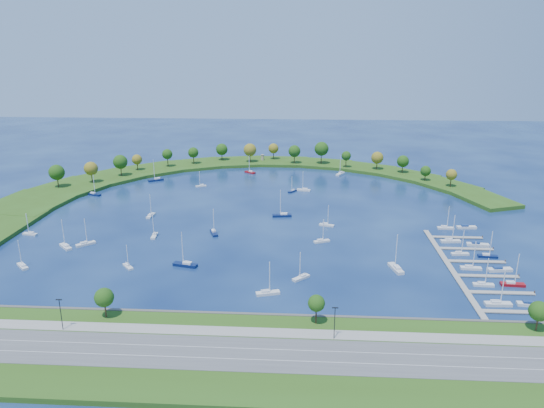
# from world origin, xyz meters

# --- Properties ---
(ground) EXTENTS (700.00, 700.00, 0.00)m
(ground) POSITION_xyz_m (0.00, 0.00, 0.00)
(ground) COLOR #071743
(ground) RESTS_ON ground
(south_shoreline) EXTENTS (420.00, 43.10, 11.60)m
(south_shoreline) POSITION_xyz_m (0.03, -122.88, 1.00)
(south_shoreline) COLOR #2D4D14
(south_shoreline) RESTS_ON ground
(breakwater) EXTENTS (286.74, 247.64, 2.00)m
(breakwater) POSITION_xyz_m (-46.33, 48.72, 0.99)
(breakwater) COLOR #2D4D14
(breakwater) RESTS_ON ground
(breakwater_trees) EXTENTS (240.82, 92.85, 15.80)m
(breakwater_trees) POSITION_xyz_m (-18.15, 88.06, 10.62)
(breakwater_trees) COLOR #382314
(breakwater_trees) RESTS_ON breakwater
(harbor_tower) EXTENTS (2.60, 2.60, 4.23)m
(harbor_tower) POSITION_xyz_m (-8.72, 117.90, 4.17)
(harbor_tower) COLOR gray
(harbor_tower) RESTS_ON breakwater
(dock_system) EXTENTS (24.28, 82.00, 1.60)m
(dock_system) POSITION_xyz_m (85.30, -61.00, 0.35)
(dock_system) COLOR gray
(dock_system) RESTS_ON ground
(moored_boat_0) EXTENTS (8.68, 5.26, 12.35)m
(moored_boat_0) POSITION_xyz_m (-99.00, 28.12, 0.92)
(moored_boat_0) COLOR #0A1844
(moored_boat_0) RESTS_ON ground
(moored_boat_1) EXTENTS (9.78, 3.78, 14.00)m
(moored_boat_1) POSITION_xyz_m (10.60, -3.12, 0.97)
(moored_boat_1) COLOR #0A1844
(moored_boat_1) RESTS_ON ground
(moored_boat_2) EXTENTS (7.35, 3.99, 10.41)m
(moored_boat_2) POSITION_xyz_m (32.35, -15.72, 0.86)
(moored_boat_2) COLOR silver
(moored_boat_2) RESTS_ON ground
(moored_boat_3) EXTENTS (7.21, 3.31, 10.23)m
(moored_boat_3) POSITION_xyz_m (-102.81, -35.61, 0.86)
(moored_boat_3) COLOR silver
(moored_boat_3) RESTS_ON ground
(moored_boat_4) EXTENTS (5.27, 6.43, 9.65)m
(moored_boat_4) POSITION_xyz_m (14.81, 41.92, 0.85)
(moored_boat_4) COLOR #0A1844
(moored_boat_4) RESTS_ON ground
(moored_boat_5) EXTENTS (8.60, 4.54, 12.17)m
(moored_boat_5) POSITION_xyz_m (8.90, -86.24, 0.91)
(moored_boat_5) COLOR silver
(moored_boat_5) RESTS_ON ground
(moored_boat_6) EXTENTS (2.96, 7.94, 11.40)m
(moored_boat_6) POSITION_xyz_m (-55.43, -7.07, 0.89)
(moored_boat_6) COLOR silver
(moored_boat_6) RESTS_ON ground
(moored_boat_7) EXTENTS (6.72, 9.17, 13.38)m
(moored_boat_7) POSITION_xyz_m (46.02, 85.60, 0.95)
(moored_boat_7) COLOR silver
(moored_boat_7) RESTS_ON ground
(moored_boat_8) EXTENTS (7.64, 7.19, 12.06)m
(moored_boat_8) POSITION_xyz_m (-72.60, -46.01, 0.91)
(moored_boat_8) COLOR silver
(moored_boat_8) RESTS_ON ground
(moored_boat_9) EXTENTS (6.75, 4.32, 9.65)m
(moored_boat_9) POSITION_xyz_m (-41.17, 49.98, 0.85)
(moored_boat_9) COLOR silver
(moored_boat_9) RESTS_ON ground
(moored_boat_10) EXTENTS (7.36, 4.69, 10.52)m
(moored_boat_10) POSITION_xyz_m (29.25, -36.59, 0.87)
(moored_boat_10) COLOR silver
(moored_boat_10) RESTS_ON ground
(moored_boat_11) EXTENTS (8.01, 6.49, 11.98)m
(moored_boat_11) POSITION_xyz_m (-14.65, 86.30, 0.91)
(moored_boat_11) COLOR maroon
(moored_boat_11) RESTS_ON ground
(moored_boat_12) EXTENTS (5.11, 8.62, 12.25)m
(moored_boat_12) POSITION_xyz_m (-19.60, -29.37, 0.91)
(moored_boat_12) COLOR #0A1844
(moored_boat_12) RESTS_ON ground
(moored_boat_13) EXTENTS (8.40, 4.05, 11.89)m
(moored_boat_13) POSITION_xyz_m (21.61, 44.67, 0.90)
(moored_boat_13) COLOR silver
(moored_boat_13) RESTS_ON ground
(moored_boat_14) EXTENTS (2.64, 7.47, 10.78)m
(moored_boat_14) POSITION_xyz_m (-45.72, -34.57, 0.87)
(moored_boat_14) COLOR silver
(moored_boat_14) RESTS_ON ground
(moored_boat_15) EXTENTS (7.75, 7.68, 12.53)m
(moored_boat_15) POSITION_xyz_m (-79.71, -49.63, 0.92)
(moored_boat_15) COLOR silver
(moored_boat_15) RESTS_ON ground
(moored_boat_16) EXTENTS (5.68, 6.18, 9.66)m
(moored_boat_16) POSITION_xyz_m (-46.65, -67.49, 0.85)
(moored_boat_16) COLOR silver
(moored_boat_16) RESTS_ON ground
(moored_boat_17) EXTENTS (9.98, 4.84, 14.14)m
(moored_boat_17) POSITION_xyz_m (-24.68, -64.95, 0.97)
(moored_boat_17) COLOR #0A1844
(moored_boat_17) RESTS_ON ground
(moored_boat_18) EXTENTS (6.92, 6.78, 11.12)m
(moored_boat_18) POSITION_xyz_m (-87.52, -69.78, 0.88)
(moored_boat_18) COLOR silver
(moored_boat_18) RESTS_ON ground
(moored_boat_19) EXTENTS (5.08, 10.03, 14.20)m
(moored_boat_19) POSITION_xyz_m (56.71, -63.55, 0.98)
(moored_boat_19) COLOR silver
(moored_boat_19) RESTS_ON ground
(moored_boat_20) EXTENTS (6.77, 6.56, 10.82)m
(moored_boat_20) POSITION_xyz_m (20.44, -73.40, 0.87)
(moored_boat_20) COLOR silver
(moored_boat_20) RESTS_ON ground
(moored_boat_21) EXTENTS (9.61, 7.41, 14.18)m
(moored_boat_21) POSITION_xyz_m (-72.53, 62.28, 0.98)
(moored_boat_21) COLOR #0A1844
(moored_boat_21) RESTS_ON ground
(docked_boat_0) EXTENTS (8.79, 2.67, 12.83)m
(docked_boat_0) POSITION_xyz_m (85.51, -89.42, 0.93)
(docked_boat_0) COLOR silver
(docked_boat_0) RESTS_ON ground
(docked_boat_1) EXTENTS (8.54, 3.18, 1.70)m
(docked_boat_1) POSITION_xyz_m (95.98, -89.00, 0.62)
(docked_boat_1) COLOR silver
(docked_boat_1) RESTS_ON ground
(docked_boat_2) EXTENTS (7.38, 2.40, 10.71)m
(docked_boat_2) POSITION_xyz_m (85.54, -75.22, 0.87)
(docked_boat_2) COLOR silver
(docked_boat_2) RESTS_ON ground
(docked_boat_3) EXTENTS (8.54, 2.91, 12.35)m
(docked_boat_3) POSITION_xyz_m (96.01, -74.45, 0.92)
(docked_boat_3) COLOR maroon
(docked_boat_3) RESTS_ON ground
(docked_boat_4) EXTENTS (7.99, 2.64, 11.58)m
(docked_boat_4) POSITION_xyz_m (85.52, -61.21, 0.89)
(docked_boat_4) COLOR silver
(docked_boat_4) RESTS_ON ground
(docked_boat_5) EXTENTS (9.53, 3.78, 1.89)m
(docked_boat_5) POSITION_xyz_m (95.97, -62.16, 0.70)
(docked_boat_5) COLOR silver
(docked_boat_5) RESTS_ON ground
(docked_boat_6) EXTENTS (7.31, 2.53, 10.56)m
(docked_boat_6) POSITION_xyz_m (85.54, -47.25, 0.87)
(docked_boat_6) COLOR silver
(docked_boat_6) RESTS_ON ground
(docked_boat_7) EXTENTS (7.90, 2.92, 11.36)m
(docked_boat_7) POSITION_xyz_m (96.03, -49.09, 0.89)
(docked_boat_7) COLOR #0A1844
(docked_boat_7) RESTS_ON ground
(docked_boat_8) EXTENTS (8.73, 3.13, 12.57)m
(docked_boat_8) POSITION_xyz_m (85.51, -33.33, 0.92)
(docked_boat_8) COLOR silver
(docked_boat_8) RESTS_ON ground
(docked_boat_9) EXTENTS (9.40, 3.58, 1.87)m
(docked_boat_9) POSITION_xyz_m (95.97, -36.87, 0.69)
(docked_boat_9) COLOR silver
(docked_boat_9) RESTS_ON ground
(docked_boat_10) EXTENTS (7.67, 2.37, 11.19)m
(docked_boat_10) POSITION_xyz_m (87.93, -16.49, 0.88)
(docked_boat_10) COLOR silver
(docked_boat_10) RESTS_ON ground
(docked_boat_11) EXTENTS (9.18, 3.15, 1.84)m
(docked_boat_11) POSITION_xyz_m (97.87, -15.10, 0.68)
(docked_boat_11) COLOR silver
(docked_boat_11) RESTS_ON ground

